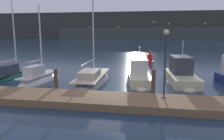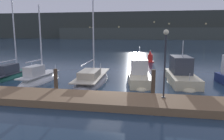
{
  "view_description": "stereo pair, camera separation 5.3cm",
  "coord_description": "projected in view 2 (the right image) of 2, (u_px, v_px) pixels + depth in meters",
  "views": [
    {
      "loc": [
        3.16,
        -15.15,
        4.46
      ],
      "look_at": [
        0.0,
        3.02,
        1.2
      ],
      "focal_mm": 35.0,
      "sensor_mm": 36.0,
      "label": 1
    },
    {
      "loc": [
        3.21,
        -15.14,
        4.46
      ],
      "look_at": [
        0.0,
        3.02,
        1.2
      ],
      "focal_mm": 35.0,
      "sensor_mm": 36.0,
      "label": 2
    }
  ],
  "objects": [
    {
      "name": "sailboat_berth_1",
      "position": [
        13.0,
        75.0,
        21.79
      ],
      "size": [
        2.03,
        7.0,
        10.13
      ],
      "color": "#195647",
      "rests_on": "ground"
    },
    {
      "name": "hillside_backdrop",
      "position": [
        151.0,
        27.0,
        133.14
      ],
      "size": [
        240.0,
        23.0,
        16.06
      ],
      "color": "#333833",
      "rests_on": "ground"
    },
    {
      "name": "mooring_pile_1",
      "position": [
        56.0,
        81.0,
        15.73
      ],
      "size": [
        0.28,
        0.28,
        1.83
      ],
      "primitive_type": "cylinder",
      "color": "#4C3D2D",
      "rests_on": "ground"
    },
    {
      "name": "sailboat_berth_2",
      "position": [
        39.0,
        80.0,
        19.47
      ],
      "size": [
        2.26,
        5.9,
        7.4
      ],
      "color": "white",
      "rests_on": "ground"
    },
    {
      "name": "motorboat_berth_5",
      "position": [
        181.0,
        78.0,
        19.39
      ],
      "size": [
        2.81,
        6.73,
        4.28
      ],
      "color": "beige",
      "rests_on": "ground"
    },
    {
      "name": "channel_buoy",
      "position": [
        150.0,
        58.0,
        32.08
      ],
      "size": [
        1.1,
        1.1,
        1.81
      ],
      "color": "red",
      "rests_on": "ground"
    },
    {
      "name": "mooring_pile_2",
      "position": [
        153.0,
        84.0,
        14.53
      ],
      "size": [
        0.28,
        0.28,
        1.98
      ],
      "primitive_type": "cylinder",
      "color": "#4C3D2D",
      "rests_on": "ground"
    },
    {
      "name": "motorboat_berth_4",
      "position": [
        139.0,
        78.0,
        19.54
      ],
      "size": [
        2.78,
        6.48,
        3.73
      ],
      "color": "beige",
      "rests_on": "ground"
    },
    {
      "name": "dock",
      "position": [
        97.0,
        100.0,
        13.66
      ],
      "size": [
        29.11,
        2.8,
        0.45
      ],
      "primitive_type": "cube",
      "color": "brown",
      "rests_on": "ground"
    },
    {
      "name": "ground_plane",
      "position": [
        105.0,
        93.0,
        16.01
      ],
      "size": [
        400.0,
        400.0,
        0.0
      ],
      "primitive_type": "plane",
      "color": "#1E3347"
    },
    {
      "name": "sailboat_berth_3",
      "position": [
        92.0,
        80.0,
        19.66
      ],
      "size": [
        2.73,
        8.55,
        10.84
      ],
      "color": "gray",
      "rests_on": "ground"
    },
    {
      "name": "dock_lamppost",
      "position": [
        165.0,
        53.0,
        12.93
      ],
      "size": [
        0.32,
        0.32,
        4.13
      ],
      "color": "#2D2D33",
      "rests_on": "dock"
    }
  ]
}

